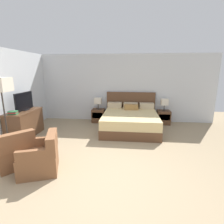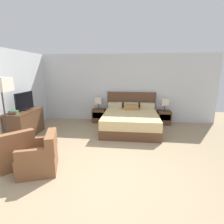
{
  "view_description": "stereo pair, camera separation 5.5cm",
  "coord_description": "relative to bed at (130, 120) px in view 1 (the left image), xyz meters",
  "views": [
    {
      "loc": [
        0.46,
        -2.71,
        1.91
      ],
      "look_at": [
        -0.06,
        2.16,
        0.75
      ],
      "focal_mm": 28.0,
      "sensor_mm": 36.0,
      "label": 1
    },
    {
      "loc": [
        0.51,
        -2.71,
        1.91
      ],
      "look_at": [
        -0.06,
        2.16,
        0.75
      ],
      "focal_mm": 28.0,
      "sensor_mm": 36.0,
      "label": 2
    }
  ],
  "objects": [
    {
      "name": "book_red_cover",
      "position": [
        -3.13,
        -1.39,
        0.48
      ],
      "size": [
        0.24,
        0.17,
        0.04
      ],
      "primitive_type": "cube",
      "rotation": [
        0.0,
        0.0,
        0.15
      ],
      "color": "#2D7042",
      "rests_on": "dresser"
    },
    {
      "name": "ground_plane",
      "position": [
        -0.47,
        -2.91,
        -0.31
      ],
      "size": [
        11.78,
        11.78,
        0.0
      ],
      "primitive_type": "plane",
      "color": "#998466"
    },
    {
      "name": "armchair_companion",
      "position": [
        -1.7,
        -2.72,
        -0.03
      ],
      "size": [
        0.88,
        0.87,
        0.76
      ],
      "color": "brown",
      "rests_on": "ground"
    },
    {
      "name": "floor_lamp",
      "position": [
        -2.85,
        -2.05,
        1.21
      ],
      "size": [
        0.37,
        0.37,
        1.77
      ],
      "color": "#332D28",
      "rests_on": "ground"
    },
    {
      "name": "nightstand_left",
      "position": [
        -1.22,
        0.74,
        -0.06
      ],
      "size": [
        0.46,
        0.43,
        0.5
      ],
      "color": "brown",
      "rests_on": "ground"
    },
    {
      "name": "book_blue_cover",
      "position": [
        -3.13,
        -1.39,
        0.51
      ],
      "size": [
        0.22,
        0.22,
        0.02
      ],
      "primitive_type": "cube",
      "rotation": [
        0.0,
        0.0,
        0.17
      ],
      "color": "#B7282D",
      "rests_on": "book_red_cover"
    },
    {
      "name": "bed",
      "position": [
        0.0,
        0.0,
        0.0
      ],
      "size": [
        1.82,
        2.08,
        1.13
      ],
      "color": "brown",
      "rests_on": "ground"
    },
    {
      "name": "table_lamp_right",
      "position": [
        1.21,
        0.75,
        0.5
      ],
      "size": [
        0.25,
        0.25,
        0.43
      ],
      "color": "#332D28",
      "rests_on": "nightstand_right"
    },
    {
      "name": "tv",
      "position": [
        -3.11,
        -0.87,
        0.72
      ],
      "size": [
        0.18,
        0.83,
        0.53
      ],
      "color": "black",
      "rests_on": "dresser"
    },
    {
      "name": "dresser",
      "position": [
        -3.12,
        -0.96,
        0.09
      ],
      "size": [
        0.56,
        1.22,
        0.77
      ],
      "color": "brown",
      "rests_on": "ground"
    },
    {
      "name": "table_lamp_left",
      "position": [
        -1.22,
        0.75,
        0.5
      ],
      "size": [
        0.25,
        0.25,
        0.43
      ],
      "color": "#332D28",
      "rests_on": "nightstand_left"
    },
    {
      "name": "book_small_top",
      "position": [
        -3.13,
        -1.39,
        0.54
      ],
      "size": [
        0.23,
        0.18,
        0.03
      ],
      "primitive_type": "cube",
      "rotation": [
        0.0,
        0.0,
        0.16
      ],
      "color": "#2D7042",
      "rests_on": "book_blue_cover"
    },
    {
      "name": "nightstand_right",
      "position": [
        1.21,
        0.74,
        -0.06
      ],
      "size": [
        0.46,
        0.43,
        0.5
      ],
      "color": "brown",
      "rests_on": "ground"
    },
    {
      "name": "wall_back",
      "position": [
        -0.47,
        1.05,
        0.95
      ],
      "size": [
        7.11,
        0.06,
        2.52
      ],
      "primitive_type": "cube",
      "color": "silver",
      "rests_on": "ground"
    },
    {
      "name": "armchair_by_window",
      "position": [
        -2.35,
        -2.56,
        -0.03
      ],
      "size": [
        0.97,
        0.96,
        0.76
      ],
      "color": "brown",
      "rests_on": "ground"
    },
    {
      "name": "wall_left",
      "position": [
        -3.45,
        -1.24,
        0.95
      ],
      "size": [
        0.06,
        5.73,
        2.52
      ],
      "primitive_type": "cube",
      "color": "silver",
      "rests_on": "ground"
    }
  ]
}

